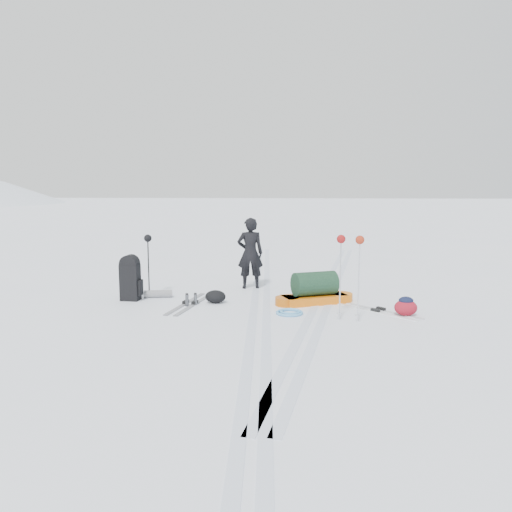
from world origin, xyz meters
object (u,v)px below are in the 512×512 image
Objects in this scene: skier at (250,253)px; ski_poles_black at (148,246)px; pulk_sled at (315,291)px; expedition_rucksack at (134,279)px.

skier reaches higher than ski_poles_black.
expedition_rucksack is at bearing 156.95° from pulk_sled.
skier is 1.65× the size of expedition_rucksack.
expedition_rucksack is at bearing 22.59° from skier.
skier is 2.62m from expedition_rucksack.
expedition_rucksack is at bearing -97.88° from ski_poles_black.
pulk_sled is (1.40, -1.33, -0.56)m from skier.
ski_poles_black is at bearing 70.53° from expedition_rucksack.
skier is at bearing 39.72° from ski_poles_black.
skier reaches higher than pulk_sled.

